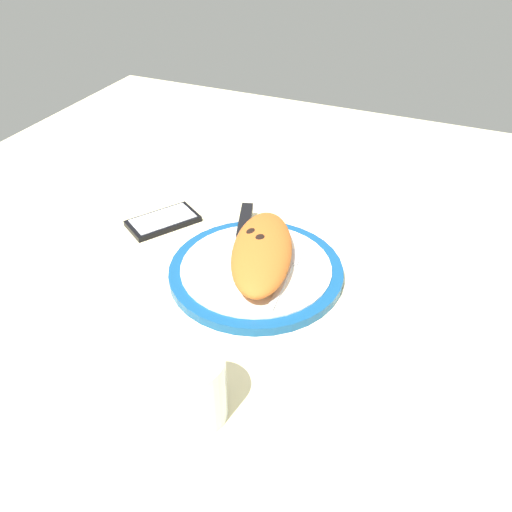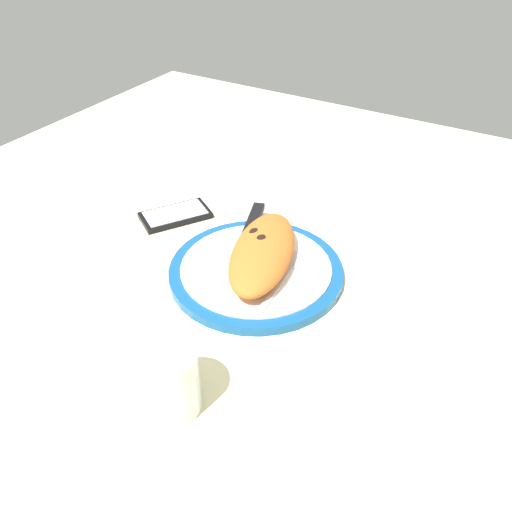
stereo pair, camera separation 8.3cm
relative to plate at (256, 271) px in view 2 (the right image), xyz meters
The scene contains 7 objects.
ground_plane 2.35cm from the plate, ahead, with size 150.00×150.00×3.00cm, color beige.
plate is the anchor object (origin of this frame).
calzone 3.41cm from the plate, 27.70° to the right, with size 23.88×15.61×4.62cm.
fork 5.20cm from the plate, 88.63° to the right, with size 15.73×3.10×0.40cm.
knife 9.78cm from the plate, 36.46° to the left, with size 22.11×9.14×1.20cm.
smartphone 22.56cm from the plate, 71.80° to the left, with size 14.05×12.30×1.16cm.
water_glass 27.47cm from the plate, behind, with size 7.73×7.73×9.21cm.
Camera 2 is at (-57.13, -33.90, 52.90)cm, focal length 37.51 mm.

